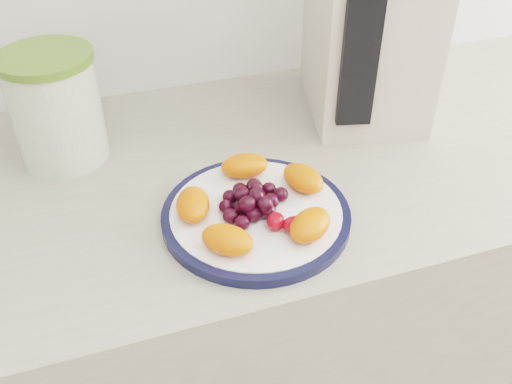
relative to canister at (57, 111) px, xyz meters
name	(u,v)px	position (x,y,z in m)	size (l,w,h in m)	color
counter	(287,327)	(0.36, -0.11, -0.53)	(3.50, 0.60, 0.90)	#A19A88
cabinet_face	(286,336)	(0.36, -0.11, -0.56)	(3.48, 0.58, 0.84)	#9E725E
plate_rim	(256,216)	(0.24, -0.26, -0.08)	(0.27, 0.27, 0.01)	black
plate_face	(256,215)	(0.24, -0.26, -0.08)	(0.24, 0.24, 0.02)	white
canister	(57,111)	(0.00, 0.00, 0.00)	(0.14, 0.14, 0.17)	#425C13
canister_lid	(44,58)	(0.00, 0.00, 0.09)	(0.14, 0.14, 0.01)	#51722A
appliance_body	(369,21)	(0.53, 0.00, 0.08)	(0.19, 0.26, 0.33)	beige
appliance_panel	(360,53)	(0.46, -0.12, 0.08)	(0.06, 0.02, 0.24)	black
fruit_plate	(258,203)	(0.25, -0.26, -0.05)	(0.23, 0.23, 0.04)	#FF4D10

